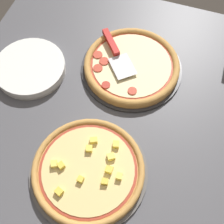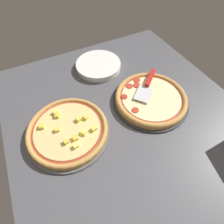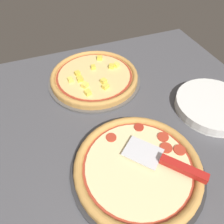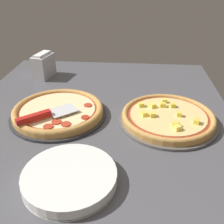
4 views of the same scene
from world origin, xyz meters
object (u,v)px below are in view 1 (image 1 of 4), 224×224
at_px(pizza_back, 88,170).
at_px(serving_spatula, 114,48).
at_px(pizza_front, 132,65).
at_px(plate_stack, 30,68).

height_order(pizza_back, serving_spatula, serving_spatula).
bearing_deg(serving_spatula, pizza_back, 98.90).
relative_size(pizza_back, serving_spatula, 1.69).
xyz_separation_m(pizza_back, serving_spatula, (0.07, -0.46, 0.02)).
height_order(pizza_front, pizza_back, pizza_back).
height_order(serving_spatula, plate_stack, serving_spatula).
height_order(pizza_front, serving_spatula, serving_spatula).
bearing_deg(plate_stack, pizza_back, 138.93).
bearing_deg(pizza_front, pizza_back, 88.60).
bearing_deg(pizza_back, plate_stack, -41.07).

